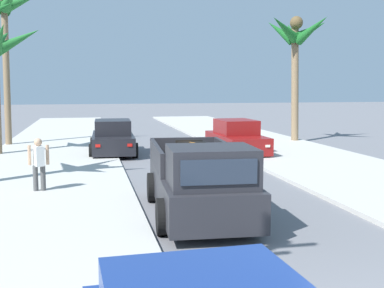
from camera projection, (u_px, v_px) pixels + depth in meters
name	position (u px, v px, depth m)	size (l,w,h in m)	color
sidewalk_left	(43.00, 179.00, 15.58)	(5.32, 60.00, 0.12)	beige
sidewalk_right	(335.00, 168.00, 17.72)	(5.32, 60.00, 0.12)	beige
curb_left	(83.00, 178.00, 15.85)	(0.16, 60.00, 0.10)	silver
curb_right	(303.00, 169.00, 17.46)	(0.16, 60.00, 0.10)	silver
pickup_truck	(199.00, 181.00, 11.33)	(2.44, 5.31, 1.80)	#28282D
car_right_near	(236.00, 138.00, 21.57)	(2.09, 4.29, 1.54)	maroon
car_left_mid	(113.00, 138.00, 21.58)	(2.13, 4.30, 1.54)	black
palm_tree_left_fore	(296.00, 41.00, 25.70)	(3.93, 3.83, 6.69)	#846B4C
palm_tree_right_mid	(6.00, 15.00, 23.96)	(3.61, 3.90, 7.87)	#846B4C
pedestrian	(39.00, 162.00, 13.48)	(0.57, 0.43, 1.59)	#4C4C4C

